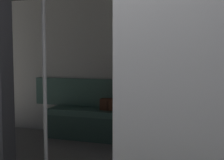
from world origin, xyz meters
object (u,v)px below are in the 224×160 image
handbag (109,104)px  grab_pole_door (45,76)px  bench_seat (132,120)px  book (159,112)px  train_car (105,33)px  person_seated (133,98)px  grab_pole_far (127,77)px

handbag → grab_pole_door: (0.01, 1.83, 0.56)m
bench_seat → book: bearing=-168.7°
train_car → bench_seat: 1.57m
person_seated → grab_pole_far: 1.76m
grab_pole_door → bench_seat: bearing=-102.5°
person_seated → grab_pole_far: (-0.37, 1.67, 0.43)m
train_car → grab_pole_door: train_car is taller
book → grab_pole_door: grab_pole_door is taller
handbag → grab_pole_door: grab_pole_door is taller
bench_seat → grab_pole_door: bearing=77.5°
train_car → person_seated: size_ratio=5.37×
bench_seat → grab_pole_door: (0.39, 1.76, 0.75)m
bench_seat → book: book is taller
train_car → bench_seat: train_car is taller
handbag → person_seated: bearing=162.4°
bench_seat → book: (-0.38, -0.08, 0.12)m
bench_seat → person_seated: (-0.02, 0.05, 0.33)m
book → bench_seat: bearing=1.3°
grab_pole_door → grab_pole_far: size_ratio=1.00×
train_car → handbag: bearing=-73.6°
person_seated → grab_pole_door: 1.80m
handbag → book: handbag is taller
grab_pole_far → handbag: bearing=-66.8°
book → grab_pole_far: (-0.01, 1.80, 0.63)m
book → grab_pole_far: size_ratio=0.10×
bench_seat → book: 0.41m
handbag → bench_seat: bearing=168.9°
book → grab_pole_far: grab_pole_far is taller
person_seated → handbag: (0.40, -0.13, -0.13)m
bench_seat → handbag: bearing=-11.1°
person_seated → book: 0.43m
train_car → grab_pole_far: (-0.45, 0.69, -0.44)m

